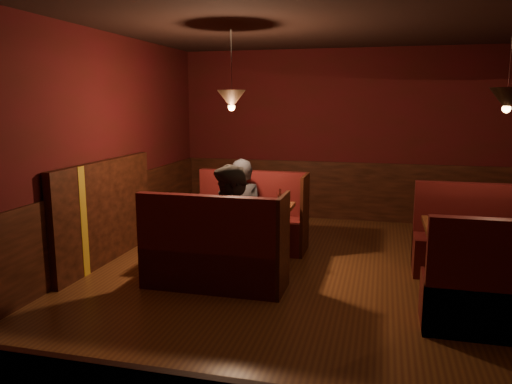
% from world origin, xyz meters
% --- Properties ---
extents(room, '(6.02, 7.02, 2.92)m').
position_xyz_m(room, '(-0.28, 0.05, 1.05)').
color(room, '#532B17').
rests_on(room, ground).
extents(main_table, '(1.43, 0.87, 1.00)m').
position_xyz_m(main_table, '(-1.29, 0.63, 0.59)').
color(main_table, '#4D2211').
rests_on(main_table, ground).
extents(main_bench_far, '(1.57, 0.56, 1.07)m').
position_xyz_m(main_bench_far, '(-1.27, 1.43, 0.34)').
color(main_bench_far, '#4D1211').
rests_on(main_bench_far, ground).
extents(main_bench_near, '(1.57, 0.56, 1.07)m').
position_xyz_m(main_bench_near, '(-1.27, -0.19, 0.34)').
color(main_bench_near, '#4D1211').
rests_on(main_bench_near, ground).
extents(second_table, '(1.36, 0.87, 0.77)m').
position_xyz_m(second_table, '(1.60, 0.20, 0.57)').
color(second_table, '#4D2211').
rests_on(second_table, ground).
extents(second_bench_far, '(1.51, 0.56, 1.08)m').
position_xyz_m(second_bench_far, '(1.63, 1.01, 0.34)').
color(second_bench_far, '#4D1211').
rests_on(second_bench_far, ground).
extents(diner_a, '(0.66, 0.50, 1.64)m').
position_xyz_m(diner_a, '(-1.35, 1.18, 0.82)').
color(diner_a, black).
rests_on(diner_a, ground).
extents(diner_b, '(1.00, 0.91, 1.69)m').
position_xyz_m(diner_b, '(-1.13, 0.06, 0.84)').
color(diner_b, '#272420').
rests_on(diner_b, ground).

